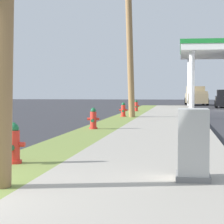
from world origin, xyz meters
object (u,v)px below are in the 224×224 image
Objects in this scene: fire_hydrant_nearest at (14,146)px; fire_hydrant_second at (93,120)px; truck_tan_at_far_bay at (196,96)px; utility_pole_midground at (129,34)px; utility_cabinet at (193,147)px; fire_hydrant_third at (123,110)px; fire_hydrant_fourth at (136,106)px.

fire_hydrant_nearest and fire_hydrant_second have the same top height.
fire_hydrant_second is at bearing -97.57° from truck_tan_at_far_bay.
utility_pole_midground is 27.58m from truck_tan_at_far_bay.
utility_cabinet is (3.19, -1.16, 0.16)m from fire_hydrant_nearest.
fire_hydrant_nearest is at bearing -89.93° from fire_hydrant_second.
fire_hydrant_third is 1.00× the size of fire_hydrant_fourth.
fire_hydrant_second is 9.89m from utility_cabinet.
fire_hydrant_second is 1.00× the size of fire_hydrant_third.
fire_hydrant_third is (0.08, 8.29, 0.00)m from fire_hydrant_second.
utility_pole_midground is at bearing -56.68° from fire_hydrant_third.
fire_hydrant_second is 8.65m from utility_pole_midground.
utility_cabinet reaches higher than fire_hydrant_nearest.
utility_cabinet reaches higher than fire_hydrant_third.
fire_hydrant_second is 8.29m from fire_hydrant_third.
fire_hydrant_nearest is 8.20m from fire_hydrant_second.
fire_hydrant_nearest and fire_hydrant_fourth have the same top height.
fire_hydrant_nearest is at bearing -96.13° from truck_tan_at_far_bay.
truck_tan_at_far_bay reaches higher than fire_hydrant_second.
utility_pole_midground is 1.50× the size of truck_tan_at_far_bay.
fire_hydrant_second is 0.09× the size of utility_pole_midground.
utility_pole_midground is (0.46, 7.72, 3.86)m from fire_hydrant_second.
utility_pole_midground is at bearing 88.40° from fire_hydrant_nearest.
utility_cabinet reaches higher than fire_hydrant_fourth.
fire_hydrant_second is 15.29m from fire_hydrant_fourth.
fire_hydrant_second is at bearing 90.07° from fire_hydrant_nearest.
fire_hydrant_fourth is at bearing 97.14° from utility_cabinet.
truck_tan_at_far_bay is (4.17, 27.05, -3.39)m from utility_pole_midground.
fire_hydrant_nearest is 0.09× the size of utility_pole_midground.
fire_hydrant_third is (0.07, 16.49, 0.00)m from fire_hydrant_nearest.
utility_cabinet is at bearing -80.86° from utility_pole_midground.
utility_pole_midground reaches higher than fire_hydrant_second.
utility_pole_midground is (0.34, -7.57, 3.86)m from fire_hydrant_fourth.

